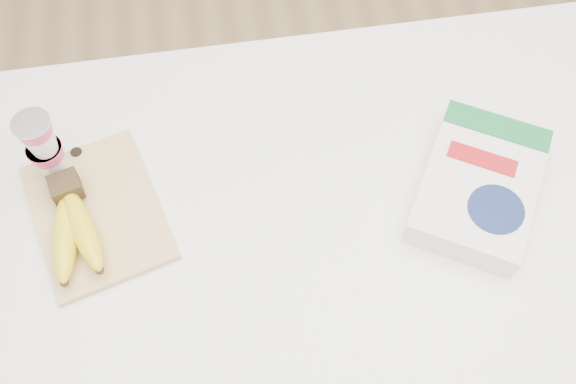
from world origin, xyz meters
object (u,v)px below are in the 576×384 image
at_px(table, 315,322).
at_px(cutting_board, 98,212).
at_px(cereal_box, 479,185).
at_px(yogurt_stack, 43,146).
at_px(bananas, 73,226).

height_order(table, cutting_board, cutting_board).
bearing_deg(cereal_box, cutting_board, -154.47).
xyz_separation_m(yogurt_stack, cereal_box, (0.69, -0.15, -0.06)).
distance_m(table, yogurt_stack, 0.73).
height_order(yogurt_stack, cereal_box, yogurt_stack).
bearing_deg(table, cutting_board, 167.05).
bearing_deg(yogurt_stack, cutting_board, -53.51).
relative_size(table, bananas, 6.34).
bearing_deg(cutting_board, bananas, -146.63).
distance_m(bananas, yogurt_stack, 0.14).
bearing_deg(table, yogurt_stack, 158.41).
height_order(cutting_board, cereal_box, cereal_box).
bearing_deg(yogurt_stack, bananas, -75.28).
distance_m(cutting_board, yogurt_stack, 0.13).
height_order(table, yogurt_stack, yogurt_stack).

